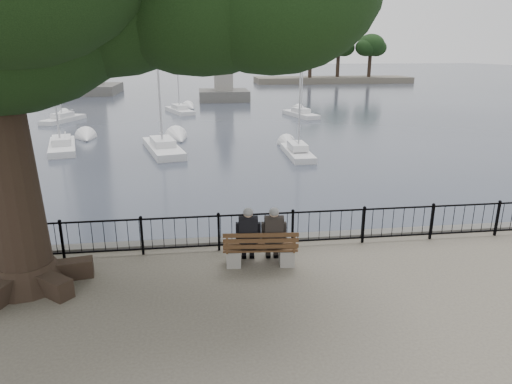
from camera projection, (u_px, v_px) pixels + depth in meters
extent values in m
cube|color=#474642|center=(254.00, 257.00, 13.02)|extent=(200.00, 0.40, 1.20)
plane|color=#282E3A|center=(202.00, 77.00, 107.83)|extent=(260.00, 260.00, 0.00)
cube|color=black|center=(256.00, 214.00, 12.11)|extent=(22.00, 0.04, 0.04)
cube|color=black|center=(256.00, 243.00, 12.35)|extent=(22.00, 0.04, 0.04)
cube|color=slate|center=(234.00, 257.00, 11.37)|extent=(0.40, 0.49, 0.42)
cube|color=slate|center=(287.00, 256.00, 11.42)|extent=(0.40, 0.49, 0.42)
cube|color=#3C2514|center=(260.00, 248.00, 11.32)|extent=(1.87, 0.67, 0.04)
cube|color=#3C2514|center=(261.00, 241.00, 10.97)|extent=(1.83, 0.20, 0.41)
cube|color=black|center=(248.00, 243.00, 11.29)|extent=(0.39, 0.34, 0.24)
cube|color=black|center=(248.00, 230.00, 11.06)|extent=(0.47, 0.28, 0.61)
sphere|color=tan|center=(248.00, 213.00, 10.97)|extent=(0.23, 0.23, 0.23)
ellipsoid|color=slate|center=(248.00, 212.00, 10.94)|extent=(0.24, 0.24, 0.21)
cube|color=black|center=(248.00, 251.00, 11.67)|extent=(0.36, 0.48, 0.46)
cube|color=black|center=(273.00, 243.00, 11.31)|extent=(0.39, 0.34, 0.24)
cube|color=black|center=(274.00, 230.00, 11.09)|extent=(0.47, 0.28, 0.61)
sphere|color=tan|center=(274.00, 213.00, 11.00)|extent=(0.23, 0.23, 0.23)
ellipsoid|color=slate|center=(274.00, 212.00, 10.96)|extent=(0.24, 0.24, 0.21)
cube|color=black|center=(272.00, 251.00, 11.70)|extent=(0.36, 0.48, 0.46)
cone|color=black|center=(28.00, 273.00, 10.45)|extent=(1.86, 1.86, 0.55)
cone|color=black|center=(6.00, 143.00, 9.55)|extent=(1.20, 1.20, 6.56)
cube|color=#474642|center=(82.00, 89.00, 66.64)|extent=(10.34, 10.34, 1.40)
cube|color=#474642|center=(224.00, 96.00, 57.73)|extent=(6.13, 6.13, 1.40)
cube|color=slate|center=(223.00, 75.00, 56.97)|extent=(2.25, 2.65, 4.09)
cube|color=#474642|center=(223.00, 57.00, 56.31)|extent=(2.65, 3.06, 0.30)
cube|color=slate|center=(223.00, 49.00, 56.34)|extent=(1.33, 2.25, 1.43)
cube|color=slate|center=(223.00, 43.00, 55.16)|extent=(1.53, 1.02, 1.64)
sphere|color=slate|center=(223.00, 33.00, 54.44)|extent=(1.74, 1.74, 1.74)
cube|color=silver|center=(63.00, 148.00, 29.31)|extent=(2.83, 5.74, 0.61)
cube|color=silver|center=(62.00, 141.00, 29.16)|extent=(1.64, 2.46, 0.46)
cylinder|color=#BCBCBE|center=(50.00, 62.00, 27.43)|extent=(0.12, 0.12, 10.06)
cube|color=silver|center=(163.00, 150.00, 28.78)|extent=(3.11, 6.34, 0.68)
cube|color=silver|center=(163.00, 142.00, 28.63)|extent=(1.80, 2.71, 0.51)
cylinder|color=#BCBCBE|center=(155.00, 31.00, 26.33)|extent=(0.14, 0.14, 13.63)
cube|color=silver|center=(297.00, 154.00, 27.65)|extent=(1.29, 4.62, 0.51)
cube|color=silver|center=(298.00, 146.00, 27.50)|extent=(0.94, 1.88, 0.38)
cylinder|color=#BCBCBE|center=(301.00, 73.00, 25.99)|extent=(0.10, 0.10, 8.94)
cube|color=silver|center=(63.00, 121.00, 40.78)|extent=(3.09, 5.21, 0.56)
cube|color=silver|center=(63.00, 115.00, 40.63)|extent=(1.69, 2.28, 0.42)
cylinder|color=#BCBCBE|center=(54.00, 58.00, 38.90)|extent=(0.11, 0.11, 10.20)
cube|color=silver|center=(301.00, 115.00, 43.95)|extent=(2.78, 5.33, 0.57)
cube|color=silver|center=(301.00, 110.00, 43.80)|extent=(1.58, 2.30, 0.43)
cylinder|color=#BCBCBE|center=(303.00, 63.00, 42.22)|extent=(0.11, 0.11, 9.22)
cube|color=silver|center=(180.00, 112.00, 46.57)|extent=(3.24, 5.51, 0.59)
cube|color=silver|center=(179.00, 107.00, 46.42)|extent=(1.77, 2.41, 0.44)
cylinder|color=#BCBCBE|center=(177.00, 52.00, 44.54)|extent=(0.12, 0.12, 11.08)
cube|color=#514C43|center=(332.00, 80.00, 88.96)|extent=(30.00, 8.00, 1.20)
cylinder|color=black|center=(310.00, 67.00, 85.71)|extent=(0.70, 0.70, 4.00)
ellipsoid|color=black|center=(311.00, 45.00, 84.52)|extent=(5.20, 5.20, 4.16)
cylinder|color=black|center=(338.00, 67.00, 88.34)|extent=(0.70, 0.70, 4.00)
ellipsoid|color=black|center=(339.00, 45.00, 87.14)|extent=(5.20, 5.20, 4.16)
cylinder|color=black|center=(369.00, 67.00, 88.12)|extent=(0.70, 0.70, 4.00)
ellipsoid|color=black|center=(371.00, 45.00, 86.93)|extent=(5.20, 5.20, 4.16)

